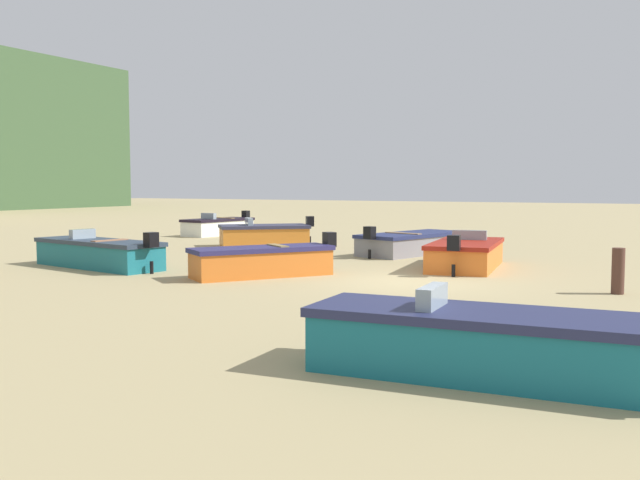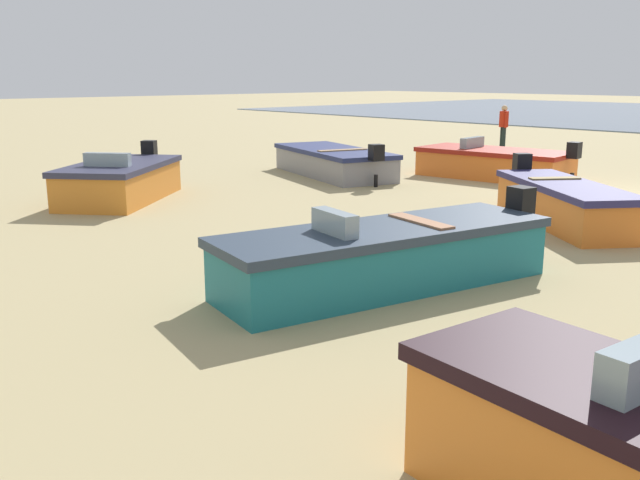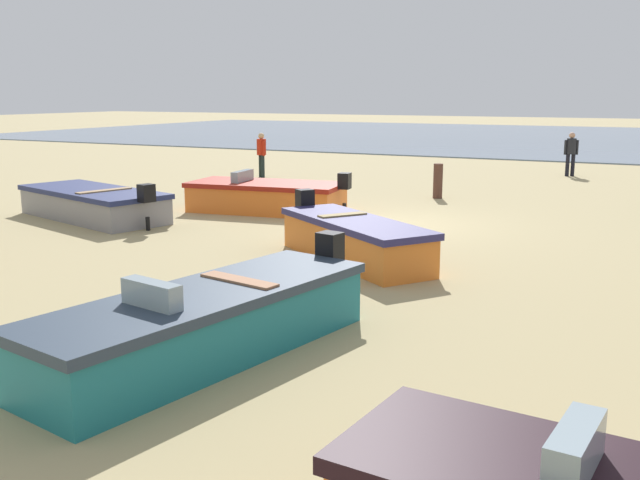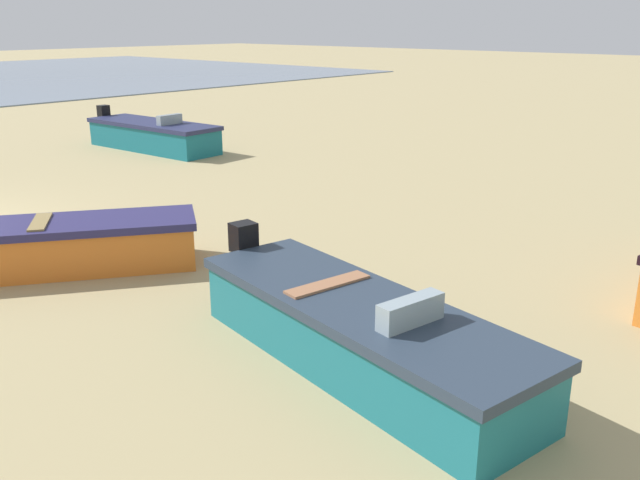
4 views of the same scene
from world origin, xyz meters
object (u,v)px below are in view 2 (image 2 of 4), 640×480
at_px(boat_orange_3, 563,203).
at_px(boat_orange_1, 494,163).
at_px(boat_teal_7, 386,256).
at_px(beach_walker_distant, 504,123).
at_px(boat_grey_4, 334,162).
at_px(boat_orange_6, 120,181).

bearing_deg(boat_orange_3, boat_orange_1, -98.77).
height_order(boat_teal_7, beach_walker_distant, beach_walker_distant).
bearing_deg(boat_teal_7, boat_orange_3, -74.00).
distance_m(boat_orange_3, boat_grey_4, 7.70).
bearing_deg(boat_orange_1, boat_grey_4, 123.52).
xyz_separation_m(boat_orange_3, boat_grey_4, (7.59, -1.34, -0.03)).
height_order(boat_orange_1, boat_teal_7, boat_teal_7).
xyz_separation_m(boat_orange_1, boat_orange_6, (3.53, 9.04, 0.03)).
xyz_separation_m(boat_grey_4, beach_walker_distant, (0.91, -9.55, 0.58)).
xyz_separation_m(boat_orange_1, beach_walker_distant, (4.18, -6.71, 0.56)).
distance_m(boat_orange_3, beach_walker_distant, 13.82).
relative_size(boat_orange_1, boat_teal_7, 0.89).
bearing_deg(boat_orange_1, beach_walker_distant, 24.41).
distance_m(boat_grey_4, boat_teal_7, 10.44).
distance_m(boat_grey_4, beach_walker_distant, 9.61).
bearing_deg(boat_grey_4, boat_orange_3, -83.71).
height_order(boat_orange_6, boat_teal_7, boat_orange_6).
height_order(boat_orange_3, boat_orange_6, boat_orange_6).
xyz_separation_m(boat_orange_3, boat_orange_6, (7.85, 4.86, 0.03)).
distance_m(boat_orange_1, boat_teal_7, 10.62).
distance_m(boat_orange_1, boat_orange_3, 6.01).
bearing_deg(beach_walker_distant, boat_teal_7, 156.15).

